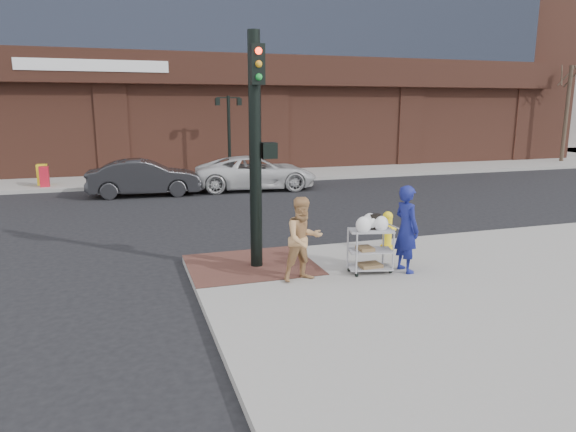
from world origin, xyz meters
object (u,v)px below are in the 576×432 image
object	(u,v)px
woman_blue	(406,229)
minivan_white	(256,173)
lamp_post	(229,127)
pedestrian_tan	(303,239)
traffic_signal_pole	(257,145)
sedan_dark	(144,178)
utility_cart	(370,246)
fire_hydrant	(387,230)

from	to	relation	value
woman_blue	minivan_white	world-z (taller)	woman_blue
lamp_post	woman_blue	xyz separation A→B (m)	(0.44, -16.55, -1.53)
pedestrian_tan	traffic_signal_pole	bearing A→B (deg)	108.76
traffic_signal_pole	sedan_dark	distance (m)	11.56
utility_cart	fire_hydrant	size ratio (longest dim) A/B	1.32
minivan_white	utility_cart	size ratio (longest dim) A/B	4.23
lamp_post	traffic_signal_pole	world-z (taller)	traffic_signal_pole
minivan_white	fire_hydrant	bearing A→B (deg)	-170.75
lamp_post	sedan_dark	size ratio (longest dim) A/B	0.88
lamp_post	utility_cart	world-z (taller)	lamp_post
woman_blue	sedan_dark	world-z (taller)	woman_blue
sedan_dark	utility_cart	distance (m)	13.03
pedestrian_tan	sedan_dark	bearing A→B (deg)	92.35
fire_hydrant	traffic_signal_pole	bearing A→B (deg)	-173.92
woman_blue	fire_hydrant	xyz separation A→B (m)	(0.48, 1.68, -0.45)
pedestrian_tan	fire_hydrant	xyz separation A→B (m)	(2.76, 1.56, -0.37)
pedestrian_tan	fire_hydrant	world-z (taller)	pedestrian_tan
lamp_post	woman_blue	size ratio (longest dim) A/B	2.14
lamp_post	utility_cart	bearing A→B (deg)	-91.10
sedan_dark	utility_cart	size ratio (longest dim) A/B	3.59
traffic_signal_pole	woman_blue	world-z (taller)	traffic_signal_pole
sedan_dark	minivan_white	bearing A→B (deg)	-84.11
minivan_white	pedestrian_tan	bearing A→B (deg)	176.50
woman_blue	fire_hydrant	size ratio (longest dim) A/B	1.96
sedan_dark	fire_hydrant	bearing A→B (deg)	-150.56
traffic_signal_pole	pedestrian_tan	bearing A→B (deg)	-61.94
lamp_post	sedan_dark	distance (m)	6.24
lamp_post	traffic_signal_pole	xyz separation A→B (m)	(-2.48, -15.23, 0.21)
pedestrian_tan	minivan_white	xyz separation A→B (m)	(2.25, 12.62, -0.27)
traffic_signal_pole	woman_blue	size ratio (longest dim) A/B	2.68
lamp_post	minivan_white	distance (m)	4.26
pedestrian_tan	minivan_white	distance (m)	12.82
woman_blue	fire_hydrant	distance (m)	1.80
lamp_post	fire_hydrant	size ratio (longest dim) A/B	4.19
pedestrian_tan	woman_blue	bearing A→B (deg)	-12.27
traffic_signal_pole	utility_cart	distance (m)	3.24
pedestrian_tan	sedan_dark	distance (m)	12.67
sedan_dark	minivan_white	world-z (taller)	sedan_dark
woman_blue	pedestrian_tan	bearing A→B (deg)	80.37
lamp_post	traffic_signal_pole	distance (m)	15.43
lamp_post	sedan_dark	world-z (taller)	lamp_post
traffic_signal_pole	fire_hydrant	distance (m)	4.06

